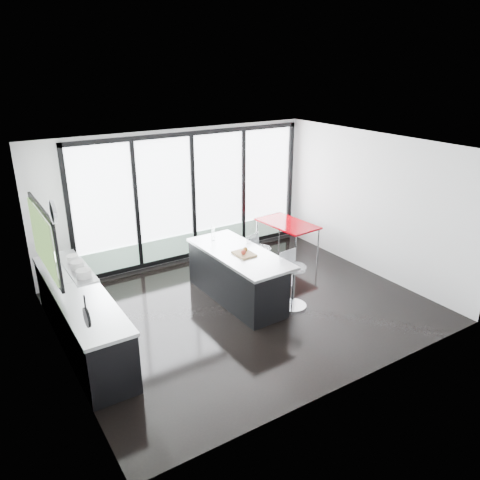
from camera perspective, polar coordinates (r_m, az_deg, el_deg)
floor at (r=8.31m, az=0.53°, el=-8.19°), size 6.00×5.00×0.00m
ceiling at (r=7.35m, az=0.61°, el=11.19°), size 6.00×5.00×0.00m
wall_back at (r=9.93m, az=-5.90°, el=4.66°), size 6.00×0.09×2.80m
wall_front at (r=5.96m, az=13.85°, el=-6.18°), size 6.00×0.00×2.80m
wall_left at (r=6.89m, az=-21.99°, el=-1.84°), size 0.26×5.00×2.80m
wall_right at (r=9.61m, az=15.80°, el=4.20°), size 0.00×5.00×2.80m
counter_cabinets at (r=7.52m, az=-18.79°, el=-8.78°), size 0.69×3.24×1.36m
island at (r=8.39m, az=-0.49°, el=-4.35°), size 0.99×2.24×1.17m
bar_stool_near at (r=8.20m, az=6.51°, el=-5.65°), size 0.54×0.54×0.78m
bar_stool_far at (r=8.91m, az=2.38°, el=-3.28°), size 0.62×0.62×0.78m
red_table at (r=10.41m, az=5.73°, el=0.21°), size 0.89×1.42×0.73m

